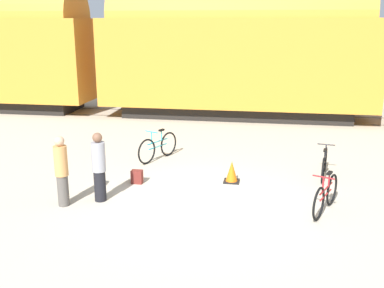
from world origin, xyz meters
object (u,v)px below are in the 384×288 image
object	(u,v)px
bicycle_black	(324,164)
traffic_cone	(232,172)
freight_train	(237,48)
backpack	(137,177)
person_in_tan	(62,171)
bicycle_teal	(158,147)
bicycle_maroon	(326,196)
person_in_grey	(99,167)

from	to	relation	value
bicycle_black	traffic_cone	xyz separation A→B (m)	(-2.37, -0.81, -0.10)
freight_train	backpack	distance (m)	9.31
freight_train	person_in_tan	world-z (taller)	freight_train
bicycle_teal	person_in_tan	world-z (taller)	person_in_tan
bicycle_maroon	person_in_grey	xyz separation A→B (m)	(-5.00, -0.18, 0.43)
bicycle_teal	traffic_cone	size ratio (longest dim) A/B	2.90
bicycle_black	backpack	world-z (taller)	bicycle_black
bicycle_teal	person_in_grey	world-z (taller)	person_in_grey
bicycle_black	person_in_tan	world-z (taller)	person_in_tan
bicycle_maroon	traffic_cone	xyz separation A→B (m)	(-2.13, 1.56, -0.12)
person_in_tan	person_in_grey	bearing A→B (deg)	-96.23
freight_train	bicycle_teal	size ratio (longest dim) A/B	22.19
freight_train	bicycle_maroon	world-z (taller)	freight_train
bicycle_teal	traffic_cone	bearing A→B (deg)	-33.98
freight_train	person_in_grey	distance (m)	10.43
person_in_grey	bicycle_black	bearing A→B (deg)	79.30
person_in_grey	freight_train	bearing A→B (deg)	130.00
bicycle_teal	traffic_cone	world-z (taller)	bicycle_teal
bicycle_teal	person_in_tan	distance (m)	3.93
bicycle_black	person_in_grey	size ratio (longest dim) A/B	1.04
person_in_tan	traffic_cone	world-z (taller)	person_in_tan
freight_train	bicycle_maroon	xyz separation A→B (m)	(2.65, -9.76, -2.54)
person_in_tan	bicycle_maroon	bearing A→B (deg)	-119.99
freight_train	person_in_grey	size ratio (longest dim) A/B	22.11
person_in_grey	backpack	bearing A→B (deg)	121.29
bicycle_black	person_in_grey	world-z (taller)	person_in_grey
traffic_cone	person_in_grey	bearing A→B (deg)	-148.71
freight_train	backpack	bearing A→B (deg)	-101.98
freight_train	person_in_tan	distance (m)	10.99
person_in_grey	traffic_cone	distance (m)	3.40
bicycle_black	traffic_cone	bearing A→B (deg)	-161.07
person_in_grey	backpack	xyz separation A→B (m)	(0.50, 1.24, -0.64)
backpack	person_in_grey	bearing A→B (deg)	-112.01
freight_train	person_in_tan	xyz separation A→B (m)	(-3.06, -10.35, -2.10)
person_in_tan	traffic_cone	distance (m)	4.20
bicycle_maroon	backpack	bearing A→B (deg)	166.71
bicycle_maroon	person_in_tan	bearing A→B (deg)	-174.15
person_in_grey	traffic_cone	xyz separation A→B (m)	(2.86, 1.74, -0.56)
person_in_grey	traffic_cone	world-z (taller)	person_in_grey
freight_train	traffic_cone	distance (m)	8.64
person_in_tan	person_in_grey	size ratio (longest dim) A/B	1.00
bicycle_black	person_in_grey	bearing A→B (deg)	-154.00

